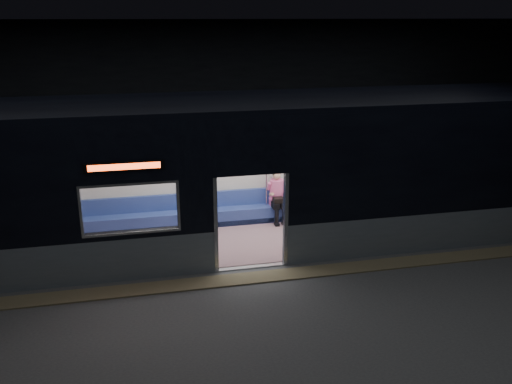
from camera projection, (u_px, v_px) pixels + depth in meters
name	position (u px, v px, depth m)	size (l,w,h in m)	color
station_floor	(263.00, 291.00, 10.51)	(24.00, 14.00, 0.01)	#47494C
station_envelope	(263.00, 102.00, 9.37)	(24.00, 14.00, 5.00)	black
tactile_strip	(256.00, 277.00, 11.01)	(22.80, 0.50, 0.03)	#8C7F59
metro_car	(237.00, 166.00, 12.29)	(18.00, 3.04, 3.35)	gray
passenger	(277.00, 193.00, 13.81)	(0.41, 0.67, 1.32)	black
handbag	(278.00, 200.00, 13.64)	(0.25, 0.22, 0.13)	black
transit_map	(347.00, 160.00, 14.29)	(0.93, 0.03, 0.60)	white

